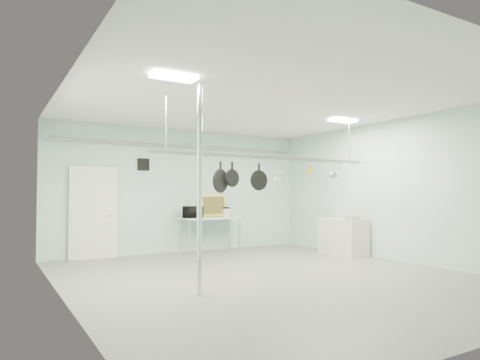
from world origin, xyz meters
TOP-DOWN VIEW (x-y plane):
  - floor at (0.00, 0.00)m, footprint 8.00×8.00m
  - ceiling at (0.00, 0.00)m, footprint 7.00×8.00m
  - back_wall at (0.00, 3.99)m, footprint 7.00×0.02m
  - right_wall at (3.49, 0.00)m, footprint 0.02×8.00m
  - door at (-2.30, 3.94)m, footprint 1.10×0.10m
  - wall_vent at (-1.10, 3.97)m, footprint 0.30×0.04m
  - conduit_pipe at (0.00, 3.90)m, footprint 6.60×0.07m
  - chrome_pole at (-1.70, -0.60)m, footprint 0.08×0.08m
  - prep_table at (0.60, 3.60)m, footprint 1.60×0.70m
  - side_cabinet at (3.15, 1.40)m, footprint 0.60×1.20m
  - pot_rack at (0.20, 0.30)m, footprint 4.80×0.06m
  - light_panel_left at (-2.20, -0.80)m, footprint 0.65×0.30m
  - light_panel_right at (2.40, 0.60)m, footprint 0.65×0.30m
  - microwave at (0.07, 3.55)m, footprint 0.62×0.53m
  - coffee_canister at (0.96, 3.42)m, footprint 0.21×0.21m
  - painting_large at (0.84, 3.90)m, footprint 0.79×0.19m
  - painting_small at (1.13, 3.90)m, footprint 0.31×0.10m
  - fruit_bowl at (3.17, 1.11)m, footprint 0.54×0.54m
  - skillet_left at (-0.87, 0.30)m, footprint 0.42×0.24m
  - skillet_mid at (-0.63, 0.30)m, footprint 0.33×0.11m
  - skillet_right at (-0.05, 0.30)m, footprint 0.38×0.07m
  - whisk at (0.38, 0.30)m, footprint 0.21×0.21m
  - grater at (1.18, 0.30)m, footprint 0.08×0.03m
  - saucepan at (1.82, 0.30)m, footprint 0.15×0.12m
  - fruit_cluster at (3.17, 1.11)m, footprint 0.24×0.24m

SIDE VIEW (x-z plane):
  - floor at x=0.00m, z-range 0.00..0.00m
  - side_cabinet at x=3.15m, z-range 0.00..0.90m
  - prep_table at x=0.60m, z-range 0.38..1.28m
  - fruit_bowl at x=3.17m, z-range 0.90..1.00m
  - fruit_cluster at x=3.17m, z-range 0.95..1.04m
  - coffee_canister at x=0.96m, z-range 0.91..1.13m
  - painting_small at x=1.13m, z-range 0.90..1.16m
  - door at x=-2.30m, z-range -0.05..2.15m
  - microwave at x=0.07m, z-range 0.91..1.20m
  - painting_large at x=0.84m, z-range 0.90..1.49m
  - back_wall at x=0.00m, z-range 0.00..3.20m
  - right_wall at x=3.49m, z-range 0.00..3.20m
  - chrome_pole at x=-1.70m, z-range 0.00..3.20m
  - skillet_left at x=-0.87m, z-range 1.51..2.09m
  - skillet_right at x=-0.05m, z-range 1.56..2.09m
  - skillet_mid at x=-0.63m, z-range 1.63..2.09m
  - whisk at x=0.38m, z-range 1.77..2.09m
  - saucepan at x=1.82m, z-range 1.84..2.09m
  - grater at x=1.18m, z-range 1.89..2.09m
  - pot_rack at x=0.20m, z-range 1.73..2.73m
  - wall_vent at x=-1.10m, z-range 2.10..2.40m
  - conduit_pipe at x=0.00m, z-range 2.71..2.79m
  - light_panel_left at x=-2.20m, z-range 3.14..3.19m
  - light_panel_right at x=2.40m, z-range 3.14..3.19m
  - ceiling at x=0.00m, z-range 3.18..3.20m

